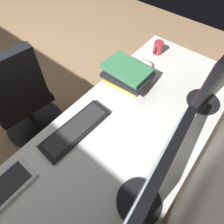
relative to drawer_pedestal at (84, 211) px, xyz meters
The scene contains 10 objects.
floor_plane 1.99m from the drawer_pedestal, 102.76° to the right, with size 5.62×5.62×0.00m, color #9E7A56.
desk 0.49m from the drawer_pedestal, behind, with size 1.95×0.74×0.73m.
drawer_pedestal is the anchor object (origin of this frame).
monitor_primary 0.69m from the drawer_pedestal, 129.74° to the left, with size 0.54×0.20×0.41m.
monitor_secondary 1.13m from the drawer_pedestal, 166.73° to the left, with size 0.49×0.20×0.45m.
keyboard_main 0.54m from the drawer_pedestal, 136.71° to the right, with size 0.43×0.16×0.02m.
mouse_main 1.08m from the drawer_pedestal, 165.81° to the right, with size 0.06×0.10×0.03m, color silver.
book_stack_near 0.91m from the drawer_pedestal, 160.52° to the right, with size 0.24×0.32×0.12m.
coffee_mug 1.25m from the drawer_pedestal, 167.17° to the right, with size 0.11×0.07×0.09m.
office_chair 0.96m from the drawer_pedestal, 104.78° to the right, with size 0.56×0.58×0.97m.
Camera 1 is at (0.42, 2.13, 1.61)m, focal length 28.56 mm.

